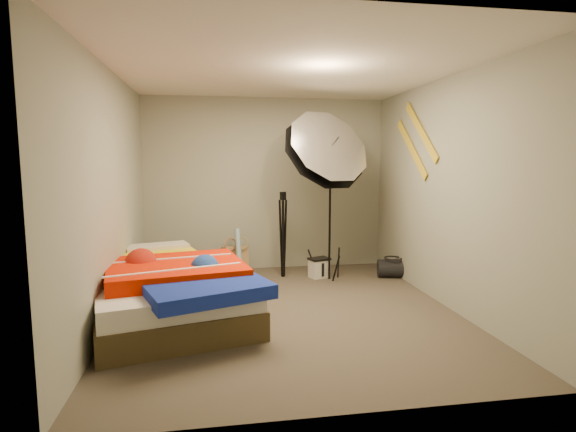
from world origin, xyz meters
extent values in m
plane|color=#494237|center=(0.00, 0.00, 0.00)|extent=(4.00, 4.00, 0.00)
plane|color=silver|center=(0.00, 0.00, 2.50)|extent=(4.00, 4.00, 0.00)
plane|color=gray|center=(0.00, 2.00, 1.25)|extent=(3.50, 0.00, 3.50)
plane|color=gray|center=(0.00, -2.00, 1.25)|extent=(3.50, 0.00, 3.50)
plane|color=gray|center=(-1.75, 0.00, 1.25)|extent=(0.00, 4.00, 4.00)
plane|color=gray|center=(1.75, 0.00, 1.25)|extent=(0.00, 4.00, 4.00)
cube|color=tan|center=(-0.47, 1.83, 0.19)|extent=(0.40, 0.23, 0.38)
cylinder|color=#5695B9|center=(-0.43, 1.69, 0.32)|extent=(0.12, 0.20, 0.65)
cube|color=silver|center=(0.65, 1.31, 0.13)|extent=(0.30, 0.25, 0.25)
cylinder|color=black|center=(1.65, 1.15, 0.12)|extent=(0.45, 0.33, 0.25)
cube|color=gold|center=(1.73, 0.60, 1.95)|extent=(0.02, 0.91, 0.78)
cube|color=gold|center=(1.73, 0.85, 1.75)|extent=(0.02, 0.91, 0.78)
cube|color=#493B21|center=(-1.23, 0.04, 0.13)|extent=(1.89, 2.33, 0.27)
cube|color=silver|center=(-1.23, 0.04, 0.36)|extent=(1.84, 2.28, 0.18)
cube|color=yellow|center=(-1.49, 0.44, 0.49)|extent=(1.37, 1.28, 0.14)
cube|color=red|center=(-1.14, -0.10, 0.51)|extent=(1.47, 1.31, 0.16)
cube|color=#152BA4|center=(-0.84, -0.66, 0.48)|extent=(1.24, 1.12, 0.12)
cube|color=#D39CAC|center=(-1.44, 0.88, 0.53)|extent=(0.78, 0.51, 0.14)
cylinder|color=black|center=(0.77, 1.22, 0.90)|extent=(0.03, 0.03, 1.81)
cube|color=black|center=(0.77, 1.22, 1.75)|extent=(0.08, 0.08, 0.11)
cone|color=silver|center=(0.63, 1.03, 1.69)|extent=(1.26, 1.07, 1.33)
cylinder|color=black|center=(0.17, 1.44, 0.53)|extent=(0.05, 0.05, 1.07)
cube|color=black|center=(0.17, 1.44, 1.12)|extent=(0.08, 0.08, 0.11)
camera|label=1|loc=(-0.74, -4.57, 1.60)|focal=28.00mm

